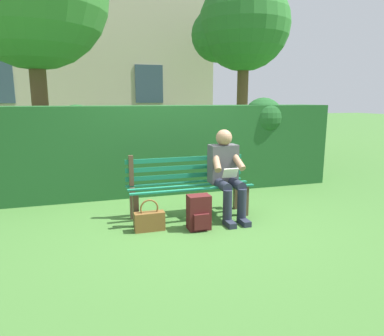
# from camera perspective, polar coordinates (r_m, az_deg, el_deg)

# --- Properties ---
(ground) EXTENTS (60.00, 60.00, 0.00)m
(ground) POSITION_cam_1_polar(r_m,az_deg,el_deg) (4.76, -0.36, -8.06)
(ground) COLOR #3D6B2D
(park_bench) EXTENTS (1.66, 0.47, 0.86)m
(park_bench) POSITION_cam_1_polar(r_m,az_deg,el_deg) (4.71, -0.62, -2.71)
(park_bench) COLOR #4C3828
(park_bench) RESTS_ON ground
(person_seated) EXTENTS (0.44, 0.73, 1.18)m
(person_seated) POSITION_cam_1_polar(r_m,az_deg,el_deg) (4.66, 5.66, -0.56)
(person_seated) COLOR #4C4C51
(person_seated) RESTS_ON ground
(hedge_backdrop) EXTENTS (5.89, 0.87, 1.61)m
(hedge_backdrop) POSITION_cam_1_polar(r_m,az_deg,el_deg) (6.05, -3.70, 3.63)
(hedge_backdrop) COLOR #1E5123
(hedge_backdrop) RESTS_ON ground
(building_facade) EXTENTS (8.84, 3.17, 7.37)m
(building_facade) POSITION_cam_1_polar(r_m,az_deg,el_deg) (13.15, -18.69, 19.90)
(building_facade) COLOR #BCAD93
(building_facade) RESTS_ON ground
(backpack) EXTENTS (0.27, 0.26, 0.43)m
(backpack) POSITION_cam_1_polar(r_m,az_deg,el_deg) (4.27, 1.14, -7.36)
(backpack) COLOR #4C1919
(backpack) RESTS_ON ground
(handbag) EXTENTS (0.37, 0.13, 0.39)m
(handbag) POSITION_cam_1_polar(r_m,az_deg,el_deg) (4.29, -7.01, -8.55)
(handbag) COLOR brown
(handbag) RESTS_ON ground
(tree_far) EXTENTS (2.57, 2.45, 4.78)m
(tree_far) POSITION_cam_1_polar(r_m,az_deg,el_deg) (10.15, 7.85, 21.95)
(tree_far) COLOR brown
(tree_far) RESTS_ON ground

